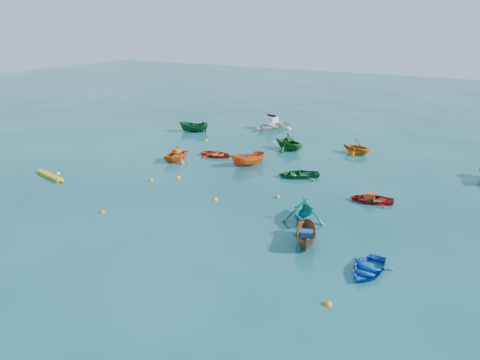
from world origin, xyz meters
The scene contains 27 objects.
ground centered at (0.00, 0.00, 0.00)m, with size 160.00×160.00×0.00m, color #093D45.
sampan_brown_mid centered at (7.76, -1.41, 0.00)m, with size 1.09×2.88×1.11m, color brown.
dinghy_blue_se centered at (11.45, -2.67, 0.00)m, with size 2.06×2.88×0.60m, color blue.
dinghy_orange_w centered at (-7.69, 7.54, 0.00)m, with size 2.43×2.82×1.48m, color #E05515.
dinghy_green_e centered at (2.98, 8.84, 0.00)m, with size 2.26×3.16×0.66m, color #14572D.
dinghy_cyan_se centered at (6.48, 1.31, 0.00)m, with size 2.58×2.99×1.58m, color teal.
dinghy_red_nw centered at (-5.45, 10.41, 0.00)m, with size 2.06×2.88×0.60m, color red.
sampan_orange_n centered at (-1.73, 9.42, 0.00)m, with size 1.20×3.17×1.23m, color #CD4C13.
dinghy_green_n centered at (-0.82, 15.58, 0.00)m, with size 2.77×3.21×1.69m, color #124F19.
dinghy_red_ne centered at (9.20, 6.50, 0.00)m, with size 2.04×2.85×0.59m, color #B31A0E.
dinghy_orange_far centered at (5.06, 17.32, 0.00)m, with size 2.42×2.81×1.48m, color #BC5A11.
sampan_green_far centered at (-12.54, 17.05, 0.00)m, with size 1.16×3.09×1.19m, color #0F421F.
kayak_yellow centered at (-13.30, -0.73, 0.00)m, with size 0.50×3.45×0.34m, color gold, non-canonical shape.
motorboat_white centered at (-5.88, 22.23, 0.00)m, with size 3.29×4.59×1.55m, color silver.
tarp_blue_a centered at (7.82, -1.54, 0.72)m, with size 0.67×0.51×0.32m, color navy.
tarp_orange_a centered at (-7.68, 7.59, 0.89)m, with size 0.61×0.46×0.29m, color orange.
tarp_green_b centered at (-0.91, 15.61, 1.00)m, with size 0.63×0.47×0.30m, color #0F3F21.
tarp_orange_b centered at (9.10, 6.48, 0.47)m, with size 0.73×0.55×0.35m, color #C55014.
buoy_or_a centered at (-5.02, -3.69, 0.00)m, with size 0.32×0.32×0.32m, color orange.
buoy_ye_a centered at (0.01, 1.64, 0.00)m, with size 0.34×0.34×0.34m, color yellow.
buoy_or_b centered at (10.72, -6.19, 0.00)m, with size 0.35×0.35×0.35m, color orange.
buoy_ye_b centered at (-13.68, 0.17, 0.00)m, with size 0.35×0.35×0.35m, color yellow.
buoy_or_c centered at (-6.24, 2.48, 0.00)m, with size 0.34×0.34×0.34m, color orange.
buoy_ye_c centered at (-4.88, 4.07, 0.00)m, with size 0.35×0.35×0.35m, color yellow.
buoy_or_d centered at (3.45, 4.09, 0.00)m, with size 0.36×0.36×0.36m, color #D0610B.
buoy_ye_d centered at (-9.35, 14.58, 0.00)m, with size 0.38×0.38×0.38m, color yellow.
buoy_or_e centered at (2.68, 8.78, 0.00)m, with size 0.33×0.33×0.33m, color orange.
Camera 1 is at (15.90, -22.93, 11.66)m, focal length 35.00 mm.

